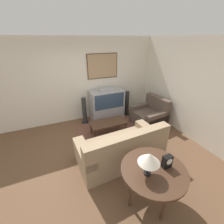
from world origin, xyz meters
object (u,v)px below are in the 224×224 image
at_px(speaker_tower_left, 85,111).
at_px(speaker_tower_right, 127,104).
at_px(armchair, 149,116).
at_px(table_lamp, 149,158).
at_px(couch, 121,149).
at_px(mantel_clock, 167,162).
at_px(coffee_table, 108,123).
at_px(console_table, 153,172).
at_px(tv, 107,104).

bearing_deg(speaker_tower_left, speaker_tower_right, 0.00).
relative_size(armchair, speaker_tower_left, 1.15).
bearing_deg(table_lamp, couch, 83.25).
distance_m(mantel_clock, speaker_tower_left, 3.29).
xyz_separation_m(coffee_table, speaker_tower_left, (-0.48, 0.92, 0.07)).
bearing_deg(console_table, speaker_tower_right, 68.85).
xyz_separation_m(console_table, speaker_tower_right, (1.23, 3.17, -0.28)).
height_order(couch, speaker_tower_right, couch).
relative_size(tv, console_table, 1.08).
distance_m(tv, speaker_tower_left, 0.81).
bearing_deg(armchair, speaker_tower_left, -122.00).
relative_size(mantel_clock, speaker_tower_right, 0.24).
bearing_deg(mantel_clock, coffee_table, 92.59).
height_order(tv, armchair, tv).
bearing_deg(table_lamp, tv, 79.79).
relative_size(tv, coffee_table, 1.08).
xyz_separation_m(table_lamp, mantel_clock, (0.37, -0.00, -0.20)).
bearing_deg(couch, console_table, 87.54).
bearing_deg(armchair, speaker_tower_right, -165.70).
relative_size(couch, armchair, 1.92).
bearing_deg(armchair, table_lamp, -43.91).
relative_size(console_table, speaker_tower_left, 1.16).
height_order(armchair, speaker_tower_right, armchair).
distance_m(console_table, speaker_tower_right, 3.41).
xyz_separation_m(console_table, mantel_clock, (0.21, -0.03, 0.18)).
relative_size(armchair, speaker_tower_right, 1.15).
height_order(coffee_table, speaker_tower_right, speaker_tower_right).
relative_size(tv, speaker_tower_left, 1.25).
distance_m(couch, mantel_clock, 1.29).
bearing_deg(coffee_table, speaker_tower_left, 117.64).
bearing_deg(table_lamp, armchair, 52.62).
bearing_deg(tv, mantel_clock, -93.82).
bearing_deg(console_table, couch, 91.03).
xyz_separation_m(coffee_table, console_table, (-0.11, -2.25, 0.35)).
bearing_deg(couch, coffee_table, -99.83).
xyz_separation_m(coffee_table, speaker_tower_right, (1.12, 0.92, 0.07)).
xyz_separation_m(armchair, console_table, (-1.58, -2.24, 0.40)).
relative_size(tv, speaker_tower_right, 1.25).
bearing_deg(tv, speaker_tower_right, -1.08).
bearing_deg(mantel_clock, couch, 101.47).
distance_m(armchair, console_table, 2.77).
bearing_deg(armchair, tv, -135.87).
bearing_deg(console_table, table_lamp, -168.16).
distance_m(speaker_tower_left, speaker_tower_right, 1.60).
xyz_separation_m(tv, console_table, (-0.43, -3.19, 0.17)).
xyz_separation_m(coffee_table, table_lamp, (-0.26, -2.28, 0.73)).
distance_m(tv, console_table, 3.22).
bearing_deg(tv, armchair, -39.33).
bearing_deg(couch, mantel_clock, 97.98).
relative_size(couch, speaker_tower_left, 2.22).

